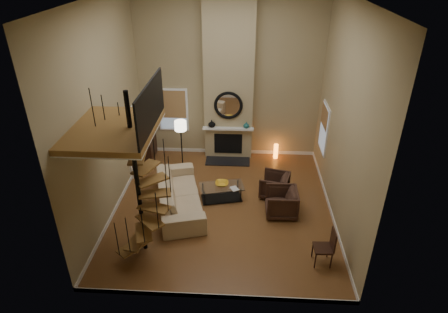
# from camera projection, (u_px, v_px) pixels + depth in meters

# --- Properties ---
(ground) EXTENTS (6.00, 6.50, 0.01)m
(ground) POSITION_uv_depth(u_px,v_px,m) (223.00, 207.00, 10.88)
(ground) COLOR brown
(ground) RESTS_ON ground
(back_wall) EXTENTS (6.00, 0.02, 5.50)m
(back_wall) POSITION_uv_depth(u_px,v_px,m) (229.00, 78.00, 12.40)
(back_wall) COLOR tan
(back_wall) RESTS_ON ground
(front_wall) EXTENTS (6.00, 0.02, 5.50)m
(front_wall) POSITION_uv_depth(u_px,v_px,m) (212.00, 189.00, 6.71)
(front_wall) COLOR tan
(front_wall) RESTS_ON ground
(left_wall) EXTENTS (0.02, 6.50, 5.50)m
(left_wall) POSITION_uv_depth(u_px,v_px,m) (105.00, 114.00, 9.71)
(left_wall) COLOR tan
(left_wall) RESTS_ON ground
(right_wall) EXTENTS (0.02, 6.50, 5.50)m
(right_wall) POSITION_uv_depth(u_px,v_px,m) (345.00, 120.00, 9.40)
(right_wall) COLOR tan
(right_wall) RESTS_ON ground
(baseboard_back) EXTENTS (6.00, 0.02, 0.12)m
(baseboard_back) POSITION_uv_depth(u_px,v_px,m) (229.00, 151.00, 13.69)
(baseboard_back) COLOR white
(baseboard_back) RESTS_ON ground
(baseboard_front) EXTENTS (6.00, 0.02, 0.12)m
(baseboard_front) POSITION_uv_depth(u_px,v_px,m) (214.00, 296.00, 8.02)
(baseboard_front) COLOR white
(baseboard_front) RESTS_ON ground
(baseboard_left) EXTENTS (0.02, 6.50, 0.12)m
(baseboard_left) POSITION_uv_depth(u_px,v_px,m) (119.00, 201.00, 11.01)
(baseboard_left) COLOR white
(baseboard_left) RESTS_ON ground
(baseboard_right) EXTENTS (0.02, 6.50, 0.12)m
(baseboard_right) POSITION_uv_depth(u_px,v_px,m) (330.00, 208.00, 10.70)
(baseboard_right) COLOR white
(baseboard_right) RESTS_ON ground
(chimney_breast) EXTENTS (1.60, 0.38, 5.50)m
(chimney_breast) POSITION_uv_depth(u_px,v_px,m) (229.00, 79.00, 12.23)
(chimney_breast) COLOR tan
(chimney_breast) RESTS_ON ground
(hearth) EXTENTS (1.50, 0.60, 0.04)m
(hearth) POSITION_uv_depth(u_px,v_px,m) (228.00, 161.00, 13.12)
(hearth) COLOR black
(hearth) RESTS_ON ground
(firebox) EXTENTS (0.95, 0.02, 0.72)m
(firebox) POSITION_uv_depth(u_px,v_px,m) (228.00, 144.00, 13.12)
(firebox) COLOR black
(firebox) RESTS_ON chimney_breast
(mantel) EXTENTS (1.70, 0.18, 0.06)m
(mantel) POSITION_uv_depth(u_px,v_px,m) (228.00, 129.00, 12.76)
(mantel) COLOR white
(mantel) RESTS_ON chimney_breast
(mirror_frame) EXTENTS (0.94, 0.10, 0.94)m
(mirror_frame) POSITION_uv_depth(u_px,v_px,m) (228.00, 105.00, 12.42)
(mirror_frame) COLOR black
(mirror_frame) RESTS_ON chimney_breast
(mirror_disc) EXTENTS (0.80, 0.01, 0.80)m
(mirror_disc) POSITION_uv_depth(u_px,v_px,m) (228.00, 105.00, 12.43)
(mirror_disc) COLOR white
(mirror_disc) RESTS_ON chimney_breast
(vase_left) EXTENTS (0.24, 0.24, 0.25)m
(vase_left) POSITION_uv_depth(u_px,v_px,m) (212.00, 124.00, 12.75)
(vase_left) COLOR black
(vase_left) RESTS_ON mantel
(vase_right) EXTENTS (0.20, 0.20, 0.21)m
(vase_right) POSITION_uv_depth(u_px,v_px,m) (246.00, 125.00, 12.70)
(vase_right) COLOR #195A5A
(vase_right) RESTS_ON mantel
(window_back) EXTENTS (1.02, 0.06, 1.52)m
(window_back) POSITION_uv_depth(u_px,v_px,m) (173.00, 109.00, 13.01)
(window_back) COLOR white
(window_back) RESTS_ON back_wall
(window_right) EXTENTS (0.06, 1.02, 1.52)m
(window_right) POSITION_uv_depth(u_px,v_px,m) (324.00, 128.00, 11.69)
(window_right) COLOR white
(window_right) RESTS_ON right_wall
(entry_door) EXTENTS (0.10, 1.05, 2.16)m
(entry_door) POSITION_uv_depth(u_px,v_px,m) (133.00, 142.00, 12.10)
(entry_door) COLOR white
(entry_door) RESTS_ON ground
(loft) EXTENTS (1.70, 2.20, 1.09)m
(loft) POSITION_uv_depth(u_px,v_px,m) (118.00, 127.00, 7.85)
(loft) COLOR olive
(loft) RESTS_ON left_wall
(spiral_stair) EXTENTS (1.47, 1.47, 4.06)m
(spiral_stair) POSITION_uv_depth(u_px,v_px,m) (139.00, 187.00, 8.55)
(spiral_stair) COLOR black
(spiral_stair) RESTS_ON ground
(hutch) EXTENTS (0.42, 0.89, 2.00)m
(hutch) POSITION_uv_depth(u_px,v_px,m) (146.00, 132.00, 13.02)
(hutch) COLOR black
(hutch) RESTS_ON ground
(sofa) EXTENTS (1.82, 3.08, 0.84)m
(sofa) POSITION_uv_depth(u_px,v_px,m) (179.00, 194.00, 10.73)
(sofa) COLOR #C9B18B
(sofa) RESTS_ON ground
(armchair_near) EXTENTS (0.97, 0.95, 0.72)m
(armchair_near) POSITION_uv_depth(u_px,v_px,m) (277.00, 186.00, 11.17)
(armchair_near) COLOR #3B241B
(armchair_near) RESTS_ON ground
(armchair_far) EXTENTS (0.87, 0.85, 0.78)m
(armchair_far) POSITION_uv_depth(u_px,v_px,m) (284.00, 202.00, 10.45)
(armchair_far) COLOR #3B241B
(armchair_far) RESTS_ON ground
(coffee_table) EXTENTS (1.36, 0.89, 0.46)m
(coffee_table) POSITION_uv_depth(u_px,v_px,m) (222.00, 191.00, 11.07)
(coffee_table) COLOR silver
(coffee_table) RESTS_ON ground
(bowl) EXTENTS (0.38, 0.38, 0.09)m
(bowl) POSITION_uv_depth(u_px,v_px,m) (222.00, 184.00, 11.01)
(bowl) COLOR gold
(bowl) RESTS_ON coffee_table
(book) EXTENTS (0.30, 0.32, 0.03)m
(book) POSITION_uv_depth(u_px,v_px,m) (234.00, 189.00, 10.83)
(book) COLOR gray
(book) RESTS_ON coffee_table
(floor_lamp) EXTENTS (0.38, 0.38, 1.70)m
(floor_lamp) POSITION_uv_depth(u_px,v_px,m) (181.00, 130.00, 12.07)
(floor_lamp) COLOR black
(floor_lamp) RESTS_ON ground
(accent_lamp) EXTENTS (0.15, 0.15, 0.53)m
(accent_lamp) POSITION_uv_depth(u_px,v_px,m) (276.00, 151.00, 13.26)
(accent_lamp) COLOR orange
(accent_lamp) RESTS_ON ground
(side_chair) EXTENTS (0.44, 0.42, 0.92)m
(side_chair) POSITION_uv_depth(u_px,v_px,m) (327.00, 245.00, 8.70)
(side_chair) COLOR black
(side_chair) RESTS_ON ground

